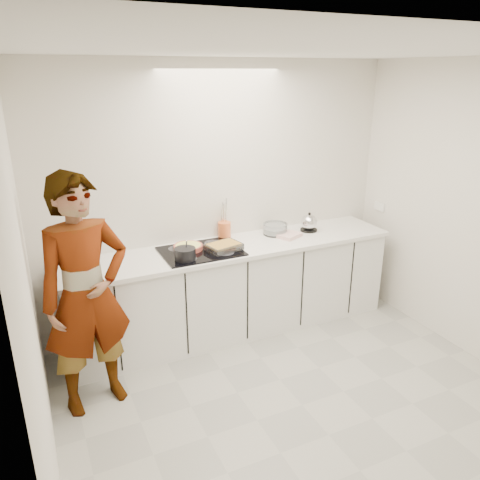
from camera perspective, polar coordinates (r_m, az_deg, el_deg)
name	(u,v)px	position (r m, az deg, el deg)	size (l,w,h in m)	color
floor	(302,405)	(3.94, 7.59, -19.33)	(3.60, 3.20, 0.00)	#ADADA2
ceiling	(322,50)	(3.06, 9.96, 21.86)	(3.60, 3.20, 0.00)	white
wall_back	(221,198)	(4.63, -2.34, 5.11)	(3.60, 0.00, 2.60)	silver
wall_left	(29,303)	(2.79, -24.28, -7.05)	(0.00, 3.20, 2.60)	silver
base_cabinets	(235,290)	(4.65, -0.65, -6.17)	(3.20, 0.58, 0.87)	white
countertop	(235,248)	(4.47, -0.67, -0.92)	(3.24, 0.64, 0.04)	white
hob	(201,251)	(4.32, -4.79, -1.37)	(0.72, 0.54, 0.01)	black
tart_dish	(188,247)	(4.35, -6.34, -0.85)	(0.35, 0.35, 0.04)	#B3493A
saucepan	(185,254)	(4.12, -6.71, -1.68)	(0.25, 0.25, 0.18)	black
baking_dish	(224,246)	(4.32, -2.00, -0.77)	(0.35, 0.29, 0.06)	silver
mixing_bowl	(275,229)	(4.77, 4.32, 1.31)	(0.29, 0.29, 0.11)	silver
tea_towel	(290,235)	(4.71, 6.06, 0.56)	(0.23, 0.16, 0.04)	white
kettle	(309,223)	(4.91, 8.40, 2.06)	(0.20, 0.20, 0.20)	black
utensil_crock	(224,230)	(4.66, -1.91, 1.25)	(0.13, 0.13, 0.16)	orange
cook	(86,296)	(3.64, -18.23, -6.48)	(0.68, 0.44, 1.85)	white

